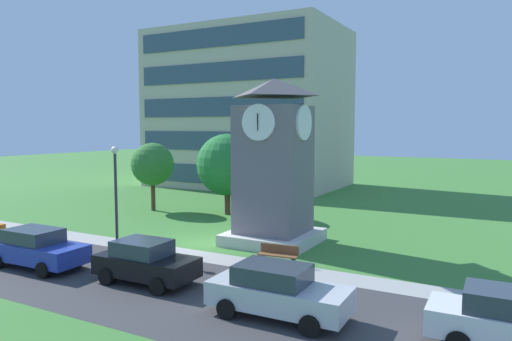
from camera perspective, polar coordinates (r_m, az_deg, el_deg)
ground_plane at (r=25.23m, az=-6.75°, el=-8.82°), size 160.00×160.00×0.00m
street_asphalt at (r=20.68m, az=-16.93°, el=-12.17°), size 120.00×7.20×0.01m
kerb_strip at (r=23.83m, az=-9.28°, el=-9.68°), size 120.00×1.60×0.01m
office_building at (r=50.22m, az=-0.86°, el=7.38°), size 19.04×12.34×16.00m
clock_tower at (r=24.86m, az=2.13°, el=-0.16°), size 4.40×4.40×8.59m
park_bench at (r=21.45m, az=2.71°, el=-10.04°), size 1.84×0.67×0.88m
street_lamp at (r=24.50m, az=-16.47°, el=-1.67°), size 0.36×0.36×5.16m
tree_near_tower at (r=35.45m, az=-12.29°, el=0.72°), size 3.11×3.11×4.97m
tree_by_building at (r=33.09m, az=-3.46°, el=0.69°), size 4.29×4.29×5.65m
parked_car_blue at (r=23.03m, az=-24.80°, el=-8.42°), size 4.66×2.07×1.69m
parked_car_black at (r=19.43m, az=-13.10°, el=-10.58°), size 4.11×2.05×1.69m
parked_car_silver at (r=15.76m, az=2.57°, el=-14.20°), size 4.59×2.07×1.69m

